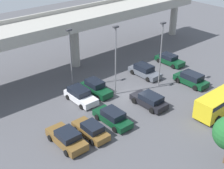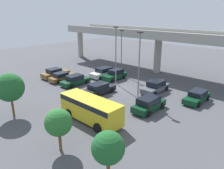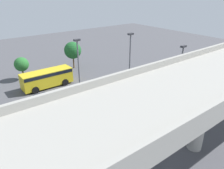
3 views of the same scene
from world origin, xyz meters
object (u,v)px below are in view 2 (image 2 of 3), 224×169
at_px(shuttle_bus, 91,108).
at_px(tree_front_left, 10,88).
at_px(parked_car_2, 103,72).
at_px(tree_front_right, 108,148).
at_px(lamp_post_mid_lot, 116,52).
at_px(tree_front_centre, 58,123).
at_px(parked_car_3, 115,75).
at_px(parked_car_0, 55,73).
at_px(parked_car_1, 62,77).
at_px(parked_car_6, 149,104).
at_px(parked_car_5, 155,87).
at_px(lamp_post_by_overpass, 139,60).
at_px(parked_car_7, 197,97).
at_px(lamp_post_near_aisle, 121,49).
at_px(parked_car_4, 99,89).
at_px(parked_car_8, 75,80).

xyz_separation_m(shuttle_bus, tree_front_left, (-7.08, -5.01, 1.80)).
height_order(parked_car_2, tree_front_right, tree_front_right).
xyz_separation_m(lamp_post_mid_lot, tree_front_centre, (8.28, -16.01, -2.60)).
xyz_separation_m(parked_car_2, parked_car_3, (2.61, 0.27, 0.02)).
bearing_deg(parked_car_0, tree_front_left, -140.68).
bearing_deg(parked_car_0, tree_front_right, -116.01).
bearing_deg(parked_car_2, parked_car_1, -26.45).
xyz_separation_m(parked_car_1, parked_car_6, (16.79, 0.23, 0.12)).
relative_size(parked_car_2, parked_car_5, 0.95).
xyz_separation_m(parked_car_0, tree_front_left, (9.39, -11.47, 2.57)).
height_order(lamp_post_mid_lot, lamp_post_by_overpass, lamp_post_mid_lot).
bearing_deg(lamp_post_by_overpass, tree_front_centre, -80.02).
relative_size(parked_car_0, tree_front_centre, 1.31).
bearing_deg(parked_car_1, parked_car_6, -89.22).
distance_m(parked_car_0, parked_car_6, 19.45).
distance_m(parked_car_5, shuttle_bus, 12.19).
bearing_deg(lamp_post_by_overpass, parked_car_6, -36.89).
height_order(parked_car_5, lamp_post_by_overpass, lamp_post_by_overpass).
relative_size(parked_car_1, tree_front_left, 0.92).
bearing_deg(shuttle_bus, tree_front_centre, 110.95).
bearing_deg(tree_front_right, lamp_post_by_overpass, 119.88).
bearing_deg(parked_car_2, parked_car_6, 66.04).
relative_size(parked_car_0, tree_front_right, 1.18).
distance_m(parked_car_5, parked_car_7, 5.85).
bearing_deg(tree_front_right, lamp_post_mid_lot, 130.78).
height_order(parked_car_3, lamp_post_near_aisle, lamp_post_near_aisle).
height_order(parked_car_2, tree_front_left, tree_front_left).
bearing_deg(tree_front_centre, shuttle_bus, 110.95).
distance_m(parked_car_3, parked_car_4, 7.09).
distance_m(parked_car_0, lamp_post_mid_lot, 11.91).
distance_m(parked_car_2, tree_front_left, 17.92).
relative_size(parked_car_3, parked_car_4, 0.99).
xyz_separation_m(parked_car_3, tree_front_centre, (10.03, -17.73, 1.74)).
relative_size(parked_car_2, tree_front_right, 1.14).
relative_size(shuttle_bus, lamp_post_by_overpass, 0.85).
distance_m(parked_car_3, shuttle_bus, 15.01).
xyz_separation_m(parked_car_0, parked_car_6, (19.45, -0.17, 0.06)).
relative_size(parked_car_7, shuttle_bus, 0.63).
xyz_separation_m(parked_car_6, parked_car_8, (-13.69, 0.05, -0.08)).
relative_size(parked_car_6, lamp_post_by_overpass, 0.53).
relative_size(parked_car_1, tree_front_centre, 1.22).
height_order(parked_car_1, shuttle_bus, shuttle_bus).
height_order(parked_car_0, parked_car_6, parked_car_6).
distance_m(parked_car_1, tree_front_left, 13.22).
relative_size(shuttle_bus, lamp_post_mid_lot, 0.83).
relative_size(parked_car_8, tree_front_centre, 1.31).
bearing_deg(parked_car_4, tree_front_right, -131.99).
bearing_deg(lamp_post_by_overpass, parked_car_2, 161.26).
bearing_deg(tree_front_centre, lamp_post_by_overpass, 99.98).
distance_m(lamp_post_by_overpass, tree_front_right, 16.53).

